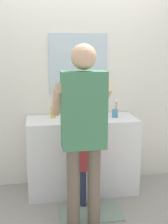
% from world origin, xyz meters
% --- Properties ---
extents(ground_plane, '(14.00, 14.00, 0.00)m').
position_xyz_m(ground_plane, '(0.00, 0.00, 0.00)').
color(ground_plane, '#9E998E').
extents(back_wall, '(4.40, 0.10, 2.70)m').
position_xyz_m(back_wall, '(0.00, 0.62, 1.35)').
color(back_wall, silver).
rests_on(back_wall, ground).
extents(vanity_cabinet, '(1.27, 0.54, 0.89)m').
position_xyz_m(vanity_cabinet, '(0.00, 0.30, 0.45)').
color(vanity_cabinet, white).
rests_on(vanity_cabinet, ground).
extents(sink_basin, '(0.39, 0.39, 0.11)m').
position_xyz_m(sink_basin, '(0.00, 0.28, 0.95)').
color(sink_basin, white).
rests_on(sink_basin, vanity_cabinet).
extents(faucet, '(0.18, 0.14, 0.18)m').
position_xyz_m(faucet, '(0.00, 0.51, 0.97)').
color(faucet, '#B7BABF').
rests_on(faucet, vanity_cabinet).
extents(toothbrush_cup, '(0.07, 0.07, 0.21)m').
position_xyz_m(toothbrush_cup, '(0.39, 0.29, 0.95)').
color(toothbrush_cup, '#4C8EB2').
rests_on(toothbrush_cup, vanity_cabinet).
extents(soap_bottle, '(0.06, 0.06, 0.17)m').
position_xyz_m(soap_bottle, '(-0.33, 0.38, 0.96)').
color(soap_bottle, gold).
rests_on(soap_bottle, vanity_cabinet).
extents(bath_mat, '(0.64, 0.40, 0.02)m').
position_xyz_m(bath_mat, '(0.00, -0.25, 0.01)').
color(bath_mat, gray).
rests_on(bath_mat, ground).
extents(child_toddler, '(0.29, 0.29, 0.94)m').
position_xyz_m(child_toddler, '(0.00, -0.10, 0.56)').
color(child_toddler, '#2D334C').
rests_on(child_toddler, ground).
extents(adult_parent, '(0.53, 0.56, 1.72)m').
position_xyz_m(adult_parent, '(-0.10, -0.42, 1.03)').
color(adult_parent, '#6B5B4C').
rests_on(adult_parent, ground).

